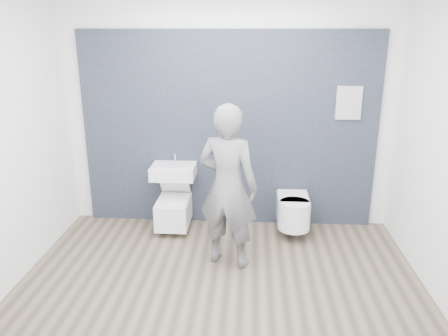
# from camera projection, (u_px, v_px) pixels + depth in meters

# --- Properties ---
(ground) EXTENTS (4.00, 4.00, 0.00)m
(ground) POSITION_uv_depth(u_px,v_px,m) (220.00, 282.00, 4.33)
(ground) COLOR brown
(ground) RESTS_ON ground
(room_shell) EXTENTS (4.00, 4.00, 4.00)m
(room_shell) POSITION_uv_depth(u_px,v_px,m) (220.00, 108.00, 3.80)
(room_shell) COLOR white
(room_shell) RESTS_ON ground
(tile_wall) EXTENTS (3.60, 0.06, 2.40)m
(tile_wall) POSITION_uv_depth(u_px,v_px,m) (228.00, 220.00, 5.72)
(tile_wall) COLOR black
(tile_wall) RESTS_ON ground
(washbasin) EXTENTS (0.53, 0.40, 0.40)m
(washbasin) POSITION_uv_depth(u_px,v_px,m) (173.00, 171.00, 5.32)
(washbasin) COLOR white
(washbasin) RESTS_ON ground
(toilet_square) EXTENTS (0.39, 0.56, 0.68)m
(toilet_square) POSITION_uv_depth(u_px,v_px,m) (174.00, 210.00, 5.39)
(toilet_square) COLOR white
(toilet_square) RESTS_ON ground
(toilet_rounded) EXTENTS (0.38, 0.64, 0.34)m
(toilet_rounded) POSITION_uv_depth(u_px,v_px,m) (293.00, 211.00, 5.25)
(toilet_rounded) COLOR white
(toilet_rounded) RESTS_ON ground
(info_placard) EXTENTS (0.29, 0.03, 0.39)m
(info_placard) POSITION_uv_depth(u_px,v_px,m) (338.00, 225.00, 5.60)
(info_placard) COLOR silver
(info_placard) RESTS_ON ground
(visitor) EXTENTS (0.72, 0.58, 1.73)m
(visitor) POSITION_uv_depth(u_px,v_px,m) (228.00, 187.00, 4.44)
(visitor) COLOR slate
(visitor) RESTS_ON ground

